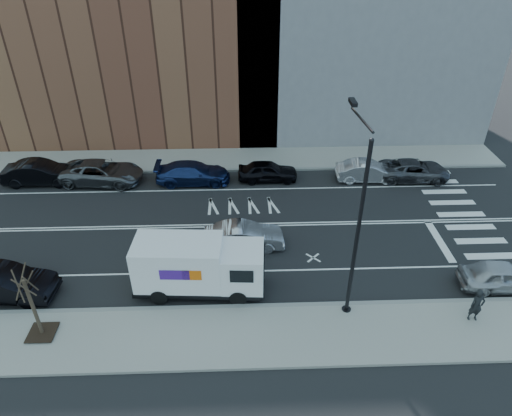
{
  "coord_description": "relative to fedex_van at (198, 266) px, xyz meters",
  "views": [
    {
      "loc": [
        2.12,
        -22.9,
        16.09
      ],
      "look_at": [
        2.92,
        -0.26,
        1.4
      ],
      "focal_mm": 32.0,
      "sensor_mm": 36.0,
      "label": 1
    }
  ],
  "objects": [
    {
      "name": "far_parked_c",
      "position": [
        -7.6,
        11.27,
        -0.75
      ],
      "size": [
        5.92,
        3.17,
        1.58
      ],
      "primitive_type": "imported",
      "rotation": [
        0.0,
        0.0,
        1.47
      ],
      "color": "#53565B",
      "rests_on": "ground"
    },
    {
      "name": "sidewalk_near",
      "position": [
        0.11,
        -3.2,
        -1.46
      ],
      "size": [
        44.0,
        3.6,
        0.15
      ],
      "primitive_type": "cube",
      "color": "gray",
      "rests_on": "ground"
    },
    {
      "name": "ground",
      "position": [
        0.11,
        5.6,
        -1.54
      ],
      "size": [
        120.0,
        120.0,
        0.0
      ],
      "primitive_type": "plane",
      "color": "black",
      "rests_on": "ground"
    },
    {
      "name": "driving_sedan",
      "position": [
        2.28,
        3.43,
        -0.8
      ],
      "size": [
        4.57,
        1.79,
        1.48
      ],
      "primitive_type": "imported",
      "rotation": [
        0.0,
        0.0,
        1.62
      ],
      "color": "#ACADB1",
      "rests_on": "ground"
    },
    {
      "name": "near_parked_front",
      "position": [
        15.28,
        -0.38,
        -0.8
      ],
      "size": [
        4.38,
        1.93,
        1.47
      ],
      "primitive_type": "imported",
      "rotation": [
        0.0,
        0.0,
        1.52
      ],
      "color": "#B2B3B7",
      "rests_on": "ground"
    },
    {
      "name": "pedestrian",
      "position": [
        12.87,
        -2.61,
        -0.53
      ],
      "size": [
        0.64,
        0.43,
        1.72
      ],
      "primitive_type": "imported",
      "rotation": [
        0.0,
        0.0,
        -0.02
      ],
      "color": "black",
      "rests_on": "sidewalk_near"
    },
    {
      "name": "far_parked_g",
      "position": [
        14.51,
        10.98,
        -0.84
      ],
      "size": [
        5.17,
        2.62,
        1.4
      ],
      "primitive_type": "imported",
      "rotation": [
        0.0,
        0.0,
        1.51
      ],
      "color": "#44454B",
      "rests_on": "ground"
    },
    {
      "name": "curb_far",
      "position": [
        0.11,
        12.6,
        -1.45
      ],
      "size": [
        44.0,
        0.25,
        0.17
      ],
      "primitive_type": "cube",
      "color": "gray",
      "rests_on": "ground"
    },
    {
      "name": "curb_near",
      "position": [
        0.11,
        -1.4,
        -1.45
      ],
      "size": [
        44.0,
        0.25,
        0.17
      ],
      "primitive_type": "cube",
      "color": "gray",
      "rests_on": "ground"
    },
    {
      "name": "far_parked_f",
      "position": [
        11.15,
        10.91,
        -0.81
      ],
      "size": [
        4.47,
        1.72,
        1.45
      ],
      "primitive_type": "imported",
      "rotation": [
        0.0,
        0.0,
        1.53
      ],
      "color": "silver",
      "rests_on": "ground"
    },
    {
      "name": "far_parked_d",
      "position": [
        -1.2,
        11.04,
        -0.79
      ],
      "size": [
        5.18,
        2.12,
        1.5
      ],
      "primitive_type": "imported",
      "rotation": [
        0.0,
        0.0,
        1.57
      ],
      "color": "navy",
      "rests_on": "ground"
    },
    {
      "name": "street_tree",
      "position": [
        -6.89,
        -2.8,
        -0.09
      ],
      "size": [
        1.2,
        1.2,
        3.75
      ],
      "color": "black",
      "rests_on": "ground"
    },
    {
      "name": "road_markings",
      "position": [
        0.11,
        5.6,
        -1.53
      ],
      "size": [
        40.0,
        8.6,
        0.01
      ],
      "primitive_type": null,
      "color": "white",
      "rests_on": "ground"
    },
    {
      "name": "far_parked_b",
      "position": [
        -11.88,
        11.3,
        -0.72
      ],
      "size": [
        5.0,
        1.78,
        1.64
      ],
      "primitive_type": "imported",
      "rotation": [
        0.0,
        0.0,
        1.58
      ],
      "color": "black",
      "rests_on": "ground"
    },
    {
      "name": "near_parked_rear_a",
      "position": [
        -9.59,
        -0.14,
        -0.7
      ],
      "size": [
        5.19,
        2.16,
        1.67
      ],
      "primitive_type": "imported",
      "rotation": [
        0.0,
        0.0,
        1.49
      ],
      "color": "black",
      "rests_on": "ground"
    },
    {
      "name": "crosswalk",
      "position": [
        16.11,
        5.6,
        -1.53
      ],
      "size": [
        3.0,
        14.0,
        0.01
      ],
      "primitive_type": null,
      "color": "white",
      "rests_on": "ground"
    },
    {
      "name": "sidewalk_far",
      "position": [
        0.11,
        14.4,
        -1.46
      ],
      "size": [
        44.0,
        3.6,
        0.15
      ],
      "primitive_type": "cube",
      "color": "gray",
      "rests_on": "ground"
    },
    {
      "name": "fedex_van",
      "position": [
        0.0,
        0.0,
        0.0
      ],
      "size": [
        6.53,
        2.58,
        2.93
      ],
      "rotation": [
        0.0,
        0.0,
        -0.06
      ],
      "color": "black",
      "rests_on": "ground"
    },
    {
      "name": "far_parked_e",
      "position": [
        4.07,
        11.18,
        -0.82
      ],
      "size": [
        4.21,
        1.74,
        1.43
      ],
      "primitive_type": "imported",
      "rotation": [
        0.0,
        0.0,
        1.56
      ],
      "color": "black",
      "rests_on": "ground"
    },
    {
      "name": "streetlight",
      "position": [
        7.11,
        -1.31,
        3.54
      ],
      "size": [
        0.44,
        4.02,
        9.34
      ],
      "color": "black",
      "rests_on": "ground"
    }
  ]
}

